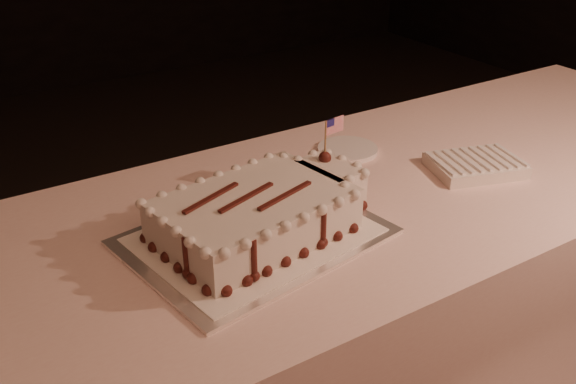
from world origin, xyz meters
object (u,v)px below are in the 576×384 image
sheet_cake (264,211)px  side_plate (348,149)px  napkin_stack (475,165)px  cake_board (255,237)px  banquet_table (362,314)px

sheet_cake → side_plate: sheet_cake is taller
sheet_cake → napkin_stack: 0.59m
cake_board → side_plate: size_ratio=3.14×
banquet_table → side_plate: side_plate is taller
napkin_stack → side_plate: napkin_stack is taller
cake_board → napkin_stack: napkin_stack is taller
napkin_stack → banquet_table: bearing=165.8°
sheet_cake → side_plate: size_ratio=3.04×
cake_board → sheet_cake: 0.06m
banquet_table → sheet_cake: bearing=-171.8°
cake_board → napkin_stack: bearing=-10.6°
cake_board → sheet_cake: (0.03, 0.00, 0.05)m
banquet_table → napkin_stack: napkin_stack is taller
side_plate → napkin_stack: bearing=-52.9°
banquet_table → napkin_stack: size_ratio=9.58×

